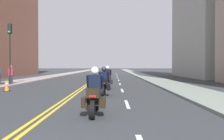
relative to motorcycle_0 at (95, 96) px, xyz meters
name	(u,v)px	position (x,y,z in m)	size (l,w,h in m)	color
ground_plane	(102,74)	(-1.66, 42.41, -0.64)	(264.00, 264.00, 0.00)	#313437
sidewalk_left	(67,74)	(-8.82, 42.41, -0.58)	(2.84, 144.00, 0.12)	gray
sidewalk_right	(137,74)	(5.50, 42.41, -0.58)	(2.84, 144.00, 0.12)	gray
centreline_yellow_inner	(102,74)	(-1.78, 42.41, -0.64)	(0.12, 132.00, 0.01)	yellow
centreline_yellow_outer	(103,74)	(-1.54, 42.41, -0.64)	(0.12, 132.00, 0.01)	yellow
lane_dashes_white	(118,79)	(1.21, 23.41, -0.64)	(0.14, 56.40, 0.01)	silver
motorcycle_0	(95,96)	(0.00, 0.00, 0.00)	(0.76, 2.24, 1.61)	black
motorcycle_1	(104,84)	(0.08, 5.55, 0.00)	(0.76, 2.23, 1.59)	black
motorcycle_2	(107,79)	(0.19, 9.90, 0.02)	(0.77, 2.21, 1.66)	black
motorcycle_3	(107,76)	(0.01, 15.45, 0.00)	(0.77, 2.24, 1.59)	black
traffic_cone_0	(7,85)	(-6.29, 7.86, -0.27)	(0.37, 0.37, 0.76)	black
traffic_light_near	(10,44)	(-7.80, 12.03, 2.82)	(0.28, 0.38, 5.07)	black
pedestrian_0	(11,75)	(-8.27, 13.27, 0.23)	(0.39, 0.42, 1.69)	#252A2C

